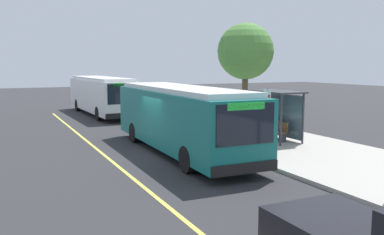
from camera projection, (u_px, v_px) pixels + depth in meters
ground_plane at (158, 154)px, 18.03m from camera, size 120.00×120.00×0.00m
sidewalk_curb at (270, 141)px, 20.60m from camera, size 44.00×6.40×0.15m
lane_stripe_center at (109, 159)px, 17.08m from camera, size 36.00×0.14×0.01m
transit_bus_main at (181, 117)px, 18.08m from camera, size 10.87×2.76×2.95m
transit_bus_second at (101, 94)px, 32.33m from camera, size 11.57×2.88×2.95m
bus_shelter at (276, 105)px, 20.52m from camera, size 2.90×1.60×2.48m
waiting_bench at (275, 130)px, 20.59m from camera, size 1.60×0.48×0.95m
route_sign_post at (267, 114)px, 16.20m from camera, size 0.44×0.08×2.80m
pedestrian_commuter at (249, 127)px, 18.40m from camera, size 0.24×0.40×1.69m
street_tree_near_shelter at (246, 52)px, 24.41m from camera, size 3.36×3.36×6.23m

